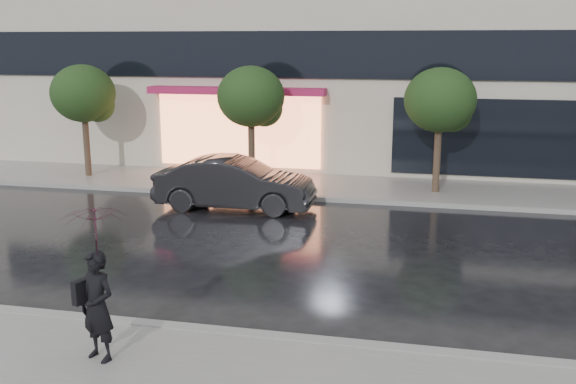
# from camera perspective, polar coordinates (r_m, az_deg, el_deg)

# --- Properties ---
(ground) EXTENTS (120.00, 120.00, 0.00)m
(ground) POSITION_cam_1_polar(r_m,az_deg,el_deg) (11.59, -2.03, -10.88)
(ground) COLOR black
(ground) RESTS_ON ground
(sidewalk_far) EXTENTS (60.00, 3.50, 0.12)m
(sidewalk_far) POSITION_cam_1_polar(r_m,az_deg,el_deg) (21.19, 4.81, 0.43)
(sidewalk_far) COLOR slate
(sidewalk_far) RESTS_ON ground
(curb_near) EXTENTS (60.00, 0.25, 0.14)m
(curb_near) POSITION_cam_1_polar(r_m,az_deg,el_deg) (10.69, -3.38, -12.66)
(curb_near) COLOR gray
(curb_near) RESTS_ON ground
(curb_far) EXTENTS (60.00, 0.25, 0.14)m
(curb_far) POSITION_cam_1_polar(r_m,az_deg,el_deg) (19.50, 4.13, -0.66)
(curb_far) COLOR gray
(curb_far) RESTS_ON ground
(tree_far_west) EXTENTS (2.20, 2.20, 3.99)m
(tree_far_west) POSITION_cam_1_polar(r_m,az_deg,el_deg) (23.42, -17.58, 8.17)
(tree_far_west) COLOR #33261C
(tree_far_west) RESTS_ON ground
(tree_mid_west) EXTENTS (2.20, 2.20, 3.99)m
(tree_mid_west) POSITION_cam_1_polar(r_m,az_deg,el_deg) (21.11, -3.13, 8.27)
(tree_mid_west) COLOR #33261C
(tree_mid_west) RESTS_ON ground
(tree_mid_east) EXTENTS (2.20, 2.20, 3.99)m
(tree_mid_east) POSITION_cam_1_polar(r_m,az_deg,el_deg) (20.36, 13.53, 7.75)
(tree_mid_east) COLOR #33261C
(tree_mid_east) RESTS_ON ground
(parked_car) EXTENTS (4.59, 1.66, 1.50)m
(parked_car) POSITION_cam_1_polar(r_m,az_deg,el_deg) (18.51, -4.74, 0.75)
(parked_car) COLOR black
(parked_car) RESTS_ON ground
(pedestrian_with_umbrella) EXTENTS (1.18, 1.19, 2.35)m
(pedestrian_with_umbrella) POSITION_cam_1_polar(r_m,az_deg,el_deg) (9.66, -16.72, -5.97)
(pedestrian_with_umbrella) COLOR black
(pedestrian_with_umbrella) RESTS_ON sidewalk_near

